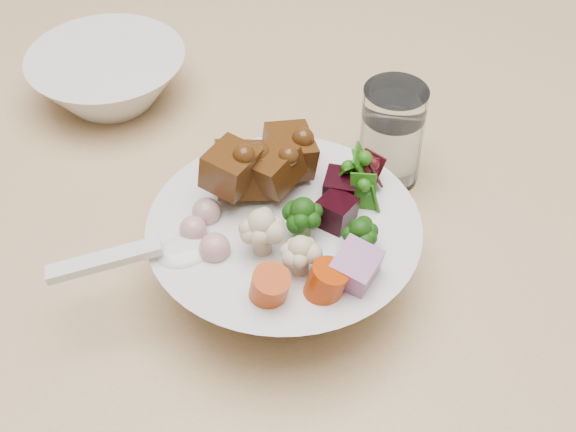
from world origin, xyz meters
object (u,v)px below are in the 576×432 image
Objects in this scene: chair_far at (168,61)px; side_bowl at (109,78)px; dining_table at (422,259)px; water_glass at (391,139)px; food_bowl at (285,246)px.

side_bowl is (-0.16, -0.50, 0.34)m from chair_far.
water_glass is (-0.03, 0.05, 0.13)m from dining_table.
water_glass is 0.32m from side_bowl.
side_bowl is at bearing -115.41° from chair_far.
food_bowl is (-0.07, -0.81, 0.35)m from chair_far.
dining_table is at bearing -90.78° from chair_far.
water_glass is (0.14, 0.09, 0.01)m from food_bowl.
water_glass is at bearing 32.25° from food_bowl.
chair_far reaches higher than side_bowl.
side_bowl is at bearing 136.43° from water_glass.
dining_table is 0.14m from water_glass.
dining_table is 2.04× the size of chair_far.
side_bowl is (-0.25, 0.26, 0.11)m from dining_table.
food_bowl reaches higher than water_glass.
food_bowl is (-0.16, -0.04, 0.12)m from dining_table.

